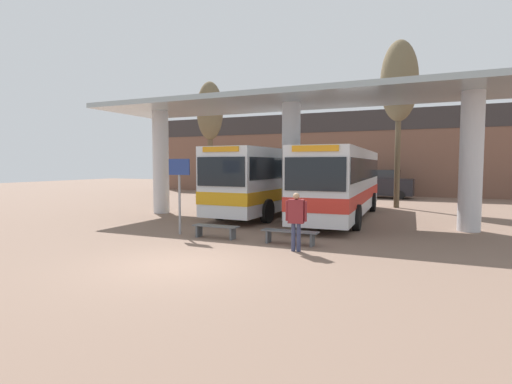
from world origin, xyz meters
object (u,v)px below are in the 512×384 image
object	(u,v)px
transit_bus_center_bay	(342,180)
poplar_tree_behind_right	(399,83)
info_sign_platform	(179,181)
parked_car_street	(382,184)
waiting_bench_near_pillar	(290,234)
poplar_tree_behind_left	(210,113)
pedestrian_waiting	(296,216)
transit_bus_left_bay	(271,178)
waiting_bench_mid_platform	(216,229)

from	to	relation	value
transit_bus_center_bay	poplar_tree_behind_right	bearing A→B (deg)	-111.84
info_sign_platform	parked_car_street	world-z (taller)	info_sign_platform
waiting_bench_near_pillar	poplar_tree_behind_left	size ratio (longest dim) A/B	0.21
waiting_bench_near_pillar	pedestrian_waiting	distance (m)	1.28
pedestrian_waiting	parked_car_street	bearing A→B (deg)	83.54
waiting_bench_near_pillar	parked_car_street	size ratio (longest dim) A/B	0.40
waiting_bench_near_pillar	parked_car_street	xyz separation A→B (m)	(0.66, 20.36, 0.72)
transit_bus_left_bay	poplar_tree_behind_left	xyz separation A→B (m)	(-7.83, 7.05, 4.65)
transit_bus_left_bay	parked_car_street	size ratio (longest dim) A/B	2.23
transit_bus_center_bay	poplar_tree_behind_left	world-z (taller)	poplar_tree_behind_left
transit_bus_left_bay	pedestrian_waiting	distance (m)	9.36
transit_bus_center_bay	waiting_bench_near_pillar	xyz separation A→B (m)	(-0.18, -7.36, -1.52)
pedestrian_waiting	poplar_tree_behind_left	world-z (taller)	poplar_tree_behind_left
poplar_tree_behind_right	pedestrian_waiting	bearing A→B (deg)	-97.14
transit_bus_left_bay	parked_car_street	xyz separation A→B (m)	(4.29, 12.92, -0.83)
transit_bus_left_bay	poplar_tree_behind_right	distance (m)	10.07
poplar_tree_behind_right	waiting_bench_near_pillar	bearing A→B (deg)	-99.75
transit_bus_center_bay	info_sign_platform	distance (m)	8.55
transit_bus_left_bay	transit_bus_center_bay	xyz separation A→B (m)	(3.82, -0.08, -0.04)
waiting_bench_mid_platform	poplar_tree_behind_right	size ratio (longest dim) A/B	0.17
poplar_tree_behind_right	parked_car_street	distance (m)	9.67
transit_bus_center_bay	parked_car_street	world-z (taller)	transit_bus_center_bay
waiting_bench_near_pillar	waiting_bench_mid_platform	size ratio (longest dim) A/B	1.10
waiting_bench_near_pillar	poplar_tree_behind_left	xyz separation A→B (m)	(-11.47, 14.50, 6.21)
transit_bus_left_bay	waiting_bench_mid_platform	size ratio (longest dim) A/B	6.16
waiting_bench_near_pillar	info_sign_platform	distance (m)	4.75
transit_bus_center_bay	transit_bus_left_bay	bearing A→B (deg)	-3.57
parked_car_street	pedestrian_waiting	bearing A→B (deg)	-88.22
waiting_bench_mid_platform	parked_car_street	size ratio (longest dim) A/B	0.36
transit_bus_left_bay	transit_bus_center_bay	world-z (taller)	transit_bus_left_bay
transit_bus_left_bay	waiting_bench_near_pillar	size ratio (longest dim) A/B	5.59
parked_car_street	transit_bus_center_bay	bearing A→B (deg)	-89.91
info_sign_platform	poplar_tree_behind_left	distance (m)	16.58
parked_car_street	info_sign_platform	bearing A→B (deg)	-101.99
poplar_tree_behind_left	poplar_tree_behind_right	size ratio (longest dim) A/B	0.89
waiting_bench_near_pillar	transit_bus_center_bay	bearing A→B (deg)	88.60
poplar_tree_behind_left	poplar_tree_behind_right	world-z (taller)	poplar_tree_behind_right
waiting_bench_mid_platform	parked_car_street	xyz separation A→B (m)	(3.46, 20.36, 0.73)
transit_bus_center_bay	pedestrian_waiting	world-z (taller)	transit_bus_center_bay
waiting_bench_mid_platform	parked_car_street	world-z (taller)	parked_car_street
transit_bus_center_bay	info_sign_platform	world-z (taller)	transit_bus_center_bay
transit_bus_left_bay	poplar_tree_behind_right	size ratio (longest dim) A/B	1.05
transit_bus_left_bay	poplar_tree_behind_left	distance (m)	11.52
transit_bus_left_bay	waiting_bench_mid_platform	bearing A→B (deg)	98.18
info_sign_platform	pedestrian_waiting	world-z (taller)	info_sign_platform
waiting_bench_mid_platform	poplar_tree_behind_left	xyz separation A→B (m)	(-8.67, 14.50, 6.21)
transit_bus_left_bay	pedestrian_waiting	size ratio (longest dim) A/B	5.96
transit_bus_center_bay	waiting_bench_near_pillar	bearing A→B (deg)	86.23
transit_bus_left_bay	waiting_bench_near_pillar	world-z (taller)	transit_bus_left_bay
waiting_bench_mid_platform	poplar_tree_behind_right	xyz separation A→B (m)	(5.09, 13.34, 7.16)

